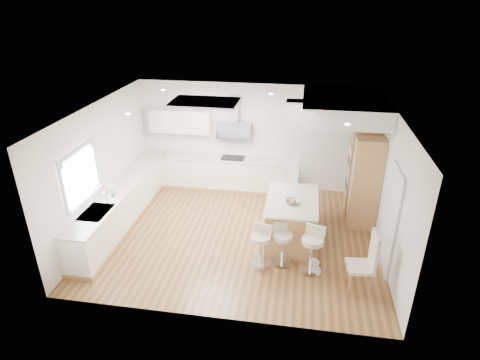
% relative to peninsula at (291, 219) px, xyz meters
% --- Properties ---
extents(ground, '(6.00, 6.00, 0.00)m').
position_rel_peninsula_xyz_m(ground, '(-1.14, -0.01, -0.49)').
color(ground, olive).
rests_on(ground, ground).
extents(ceiling, '(6.00, 5.00, 0.02)m').
position_rel_peninsula_xyz_m(ceiling, '(-1.14, -0.01, -0.49)').
color(ceiling, white).
rests_on(ceiling, ground).
extents(wall_back, '(6.00, 0.04, 2.80)m').
position_rel_peninsula_xyz_m(wall_back, '(-1.14, 2.49, 0.91)').
color(wall_back, silver).
rests_on(wall_back, ground).
extents(wall_left, '(0.04, 5.00, 2.80)m').
position_rel_peninsula_xyz_m(wall_left, '(-4.14, -0.01, 0.91)').
color(wall_left, silver).
rests_on(wall_left, ground).
extents(wall_right, '(0.04, 5.00, 2.80)m').
position_rel_peninsula_xyz_m(wall_right, '(1.86, -0.01, 0.91)').
color(wall_right, silver).
rests_on(wall_right, ground).
extents(skylight, '(4.10, 2.10, 0.06)m').
position_rel_peninsula_xyz_m(skylight, '(-1.93, 0.59, 2.28)').
color(skylight, silver).
rests_on(skylight, ground).
extents(window_left, '(0.06, 1.28, 1.07)m').
position_rel_peninsula_xyz_m(window_left, '(-4.09, -0.91, 1.20)').
color(window_left, white).
rests_on(window_left, ground).
extents(doorway_right, '(0.05, 1.00, 2.10)m').
position_rel_peninsula_xyz_m(doorway_right, '(1.83, -0.61, 0.51)').
color(doorway_right, '#453E36').
rests_on(doorway_right, ground).
extents(counter_left, '(0.63, 4.50, 1.35)m').
position_rel_peninsula_xyz_m(counter_left, '(-3.84, 0.22, -0.03)').
color(counter_left, tan).
rests_on(counter_left, ground).
extents(counter_back, '(3.62, 0.63, 2.50)m').
position_rel_peninsula_xyz_m(counter_back, '(-2.05, 2.21, 0.20)').
color(counter_back, tan).
rests_on(counter_back, ground).
extents(pillar, '(0.35, 0.35, 2.80)m').
position_rel_peninsula_xyz_m(pillar, '(-0.09, 0.94, 0.91)').
color(pillar, silver).
rests_on(pillar, ground).
extents(soffit, '(1.78, 2.20, 0.40)m').
position_rel_peninsula_xyz_m(soffit, '(0.96, 1.39, 2.11)').
color(soffit, white).
rests_on(soffit, ground).
extents(oven_column, '(0.63, 1.21, 2.10)m').
position_rel_peninsula_xyz_m(oven_column, '(1.54, 1.22, 0.56)').
color(oven_column, tan).
rests_on(oven_column, ground).
extents(peninsula, '(1.08, 1.61, 1.05)m').
position_rel_peninsula_xyz_m(peninsula, '(0.00, 0.00, 0.00)').
color(peninsula, tan).
rests_on(peninsula, ground).
extents(bar_stool_a, '(0.48, 0.48, 0.88)m').
position_rel_peninsula_xyz_m(bar_stool_a, '(-0.53, -1.01, -0.00)').
color(bar_stool_a, silver).
rests_on(bar_stool_a, ground).
extents(bar_stool_b, '(0.49, 0.49, 0.88)m').
position_rel_peninsula_xyz_m(bar_stool_b, '(-0.13, -0.88, 0.00)').
color(bar_stool_b, silver).
rests_on(bar_stool_b, ground).
extents(bar_stool_c, '(0.53, 0.53, 0.95)m').
position_rel_peninsula_xyz_m(bar_stool_c, '(0.43, -1.03, 0.04)').
color(bar_stool_c, silver).
rests_on(bar_stool_c, ground).
extents(dining_chair, '(0.49, 0.49, 1.16)m').
position_rel_peninsula_xyz_m(dining_chair, '(1.37, -1.38, 0.13)').
color(dining_chair, beige).
rests_on(dining_chair, ground).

